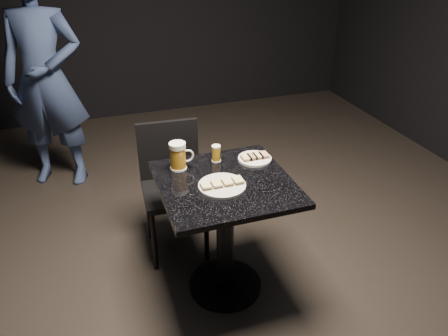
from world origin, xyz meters
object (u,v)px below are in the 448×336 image
(plate_small, at_px, (255,159))
(beer_tumbler, at_px, (216,153))
(patron, at_px, (45,79))
(beer_mug, at_px, (178,156))
(table, at_px, (225,218))
(plate_large, at_px, (222,186))
(chair, at_px, (172,181))

(plate_small, xyz_separation_m, beer_tumbler, (-0.22, 0.06, 0.04))
(patron, bearing_deg, beer_tumbler, -37.75)
(beer_tumbler, bearing_deg, beer_mug, -175.19)
(patron, height_order, table, patron)
(plate_large, height_order, table, plate_large)
(beer_tumbler, bearing_deg, patron, 122.54)
(plate_small, bearing_deg, patron, 127.04)
(plate_large, relative_size, beer_tumbler, 2.54)
(beer_tumbler, height_order, chair, chair)
(chair, bearing_deg, table, -70.23)
(plate_small, relative_size, table, 0.26)
(table, distance_m, beer_tumbler, 0.37)
(patron, height_order, beer_mug, patron)
(plate_small, distance_m, table, 0.39)
(plate_small, distance_m, patron, 1.92)
(chair, bearing_deg, plate_small, -38.60)
(patron, xyz_separation_m, chair, (0.73, -1.19, -0.39))
(plate_large, xyz_separation_m, beer_mug, (-0.17, 0.26, 0.07))
(plate_large, relative_size, table, 0.33)
(plate_large, bearing_deg, plate_small, 39.12)
(plate_small, distance_m, beer_tumbler, 0.23)
(plate_large, distance_m, beer_mug, 0.32)
(chair, bearing_deg, plate_large, -75.01)
(patron, distance_m, beer_tumbler, 1.74)
(chair, bearing_deg, beer_tumbler, -53.25)
(patron, height_order, beer_tumbler, patron)
(table, relative_size, beer_tumbler, 7.65)
(plate_large, bearing_deg, table, 55.02)
(patron, bearing_deg, plate_small, -33.25)
(plate_large, distance_m, plate_small, 0.35)
(beer_mug, xyz_separation_m, beer_tumbler, (0.22, 0.02, -0.03))
(plate_large, distance_m, beer_tumbler, 0.29)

